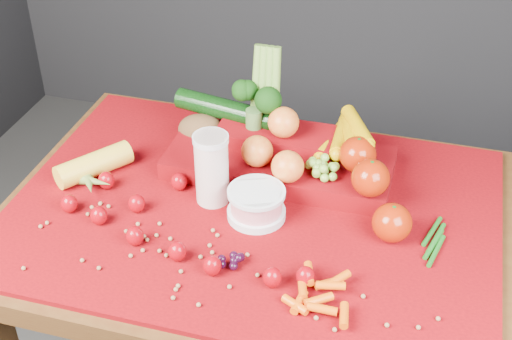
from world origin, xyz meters
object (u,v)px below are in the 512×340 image
(table, at_px, (254,245))
(produce_mound, at_px, (291,151))
(yogurt_bowl, at_px, (256,203))
(milk_glass, at_px, (212,166))

(table, height_order, produce_mound, produce_mound)
(yogurt_bowl, bearing_deg, table, 118.09)
(produce_mound, bearing_deg, milk_glass, -133.81)
(milk_glass, distance_m, produce_mound, 0.21)
(yogurt_bowl, xyz_separation_m, produce_mound, (0.03, 0.18, 0.02))
(table, height_order, milk_glass, milk_glass)
(milk_glass, relative_size, yogurt_bowl, 1.32)
(yogurt_bowl, bearing_deg, milk_glass, 163.98)
(yogurt_bowl, distance_m, produce_mound, 0.18)
(produce_mound, bearing_deg, yogurt_bowl, -100.26)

